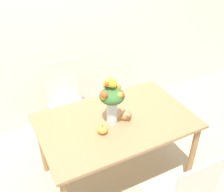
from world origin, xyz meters
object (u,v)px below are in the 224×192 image
object	(u,v)px
turkey_figurine	(125,114)
flower_vase	(112,100)
dining_chair_near_window	(67,101)
pumpkin	(103,130)

from	to	relation	value
turkey_figurine	flower_vase	bearing A→B (deg)	-179.85
flower_vase	dining_chair_near_window	xyz separation A→B (m)	(-0.16, 0.88, -0.51)
flower_vase	dining_chair_near_window	world-z (taller)	flower_vase
pumpkin	dining_chair_near_window	size ratio (longest dim) A/B	0.09
pumpkin	dining_chair_near_window	world-z (taller)	dining_chair_near_window
turkey_figurine	dining_chair_near_window	distance (m)	0.98
flower_vase	turkey_figurine	size ratio (longest dim) A/B	2.91
pumpkin	turkey_figurine	world-z (taller)	turkey_figurine
flower_vase	dining_chair_near_window	distance (m)	1.03
dining_chair_near_window	flower_vase	bearing A→B (deg)	-84.19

